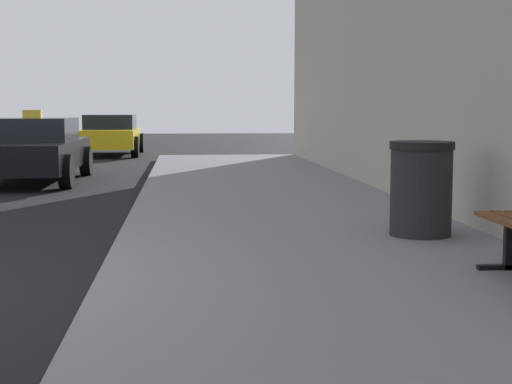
# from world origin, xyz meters

# --- Properties ---
(sidewalk) EXTENTS (4.00, 32.00, 0.15)m
(sidewalk) POSITION_xyz_m (4.00, 0.00, 0.07)
(sidewalk) COLOR slate
(sidewalk) RESTS_ON ground_plane
(trash_bin) EXTENTS (0.66, 0.66, 0.97)m
(trash_bin) POSITION_xyz_m (5.11, 1.83, 0.64)
(trash_bin) COLOR black
(trash_bin) RESTS_ON sidewalk
(car_black) EXTENTS (2.00, 4.45, 1.43)m
(car_black) POSITION_xyz_m (-0.34, 9.80, 0.65)
(car_black) COLOR black
(car_black) RESTS_ON ground_plane
(car_yellow) EXTENTS (1.95, 4.37, 1.27)m
(car_yellow) POSITION_xyz_m (0.36, 18.75, 0.65)
(car_yellow) COLOR yellow
(car_yellow) RESTS_ON ground_plane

